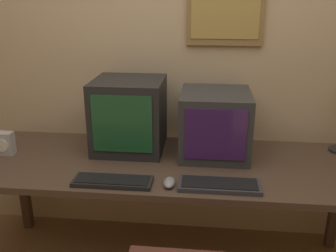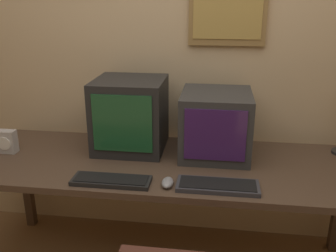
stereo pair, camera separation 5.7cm
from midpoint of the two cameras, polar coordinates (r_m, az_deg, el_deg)
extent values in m
cube|color=#D1B284|center=(2.42, 0.54, 11.86)|extent=(8.00, 0.05, 2.60)
cube|color=#4C3828|center=(2.12, -0.78, -5.90)|extent=(2.23, 0.77, 0.04)
cube|color=#4C3828|center=(2.89, -21.72, -8.24)|extent=(0.06, 0.06, 0.69)
cube|color=#4C3828|center=(2.71, 23.67, -10.38)|extent=(0.06, 0.06, 0.69)
cube|color=black|center=(2.24, -6.64, 1.70)|extent=(0.41, 0.39, 0.43)
cube|color=#194C28|center=(2.05, -7.83, 0.25)|extent=(0.33, 0.01, 0.32)
cube|color=#333333|center=(2.18, 6.39, 0.43)|extent=(0.39, 0.42, 0.37)
cube|color=#3D1E56|center=(1.98, 6.40, -1.37)|extent=(0.32, 0.01, 0.28)
cube|color=black|center=(1.90, -9.30, -8.34)|extent=(0.40, 0.13, 0.02)
cube|color=black|center=(1.90, -9.32, -7.99)|extent=(0.36, 0.11, 0.00)
cube|color=#333338|center=(1.86, 6.93, -8.94)|extent=(0.40, 0.15, 0.02)
cube|color=black|center=(1.85, 6.95, -8.59)|extent=(0.37, 0.12, 0.00)
ellipsoid|color=gray|center=(1.85, -0.71, -8.61)|extent=(0.06, 0.10, 0.04)
cube|color=#B7B2AD|center=(2.40, -24.31, -2.42)|extent=(0.11, 0.06, 0.14)
cylinder|color=white|center=(2.37, -24.70, -2.72)|extent=(0.08, 0.01, 0.08)
camera|label=1|loc=(0.03, -90.81, -0.28)|focal=40.00mm
camera|label=2|loc=(0.03, 89.19, 0.28)|focal=40.00mm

